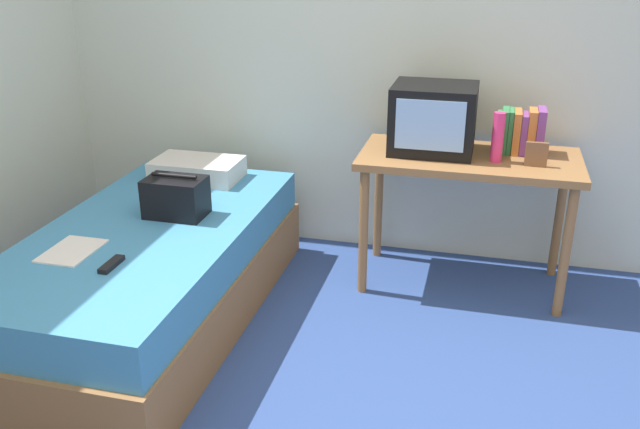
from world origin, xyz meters
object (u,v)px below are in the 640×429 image
at_px(remote_dark, 111,264).
at_px(picture_frame, 536,154).
at_px(handbag, 176,197).
at_px(pillow, 197,169).
at_px(book_row, 521,132).
at_px(tv, 433,118).
at_px(bed, 150,274).
at_px(desk, 468,173).
at_px(magazine, 72,251).
at_px(water_bottle, 498,137).

bearing_deg(remote_dark, picture_frame, 32.22).
xyz_separation_m(handbag, remote_dark, (-0.02, -0.61, -0.09)).
bearing_deg(pillow, book_row, 5.80).
relative_size(tv, picture_frame, 3.51).
xyz_separation_m(bed, desk, (1.51, 0.79, 0.41)).
height_order(desk, picture_frame, picture_frame).
distance_m(tv, magazine, 1.94).
xyz_separation_m(tv, handbag, (-1.22, -0.65, -0.32)).
distance_m(bed, water_bottle, 1.91).
height_order(tv, pillow, tv).
height_order(water_bottle, pillow, water_bottle).
relative_size(desk, book_row, 4.73).
bearing_deg(desk, picture_frame, -17.21).
bearing_deg(bed, water_bottle, 23.59).
height_order(water_bottle, magazine, water_bottle).
height_order(tv, handbag, tv).
height_order(bed, pillow, pillow).
xyz_separation_m(water_bottle, remote_dark, (-1.58, -1.15, -0.36)).
distance_m(bed, book_row, 2.08).
distance_m(water_bottle, book_row, 0.23).
bearing_deg(water_bottle, picture_frame, -8.84).
distance_m(tv, remote_dark, 1.81).
bearing_deg(desk, handbag, -156.68).
distance_m(book_row, pillow, 1.84).
bearing_deg(bed, pillow, 92.94).
xyz_separation_m(desk, handbag, (-1.42, -0.61, -0.05)).
xyz_separation_m(book_row, pillow, (-1.80, -0.18, -0.30)).
relative_size(bed, pillow, 3.97).
height_order(desk, tv, tv).
relative_size(water_bottle, pillow, 0.51).
bearing_deg(water_bottle, book_row, 58.50).
distance_m(bed, picture_frame, 2.05).
relative_size(tv, water_bottle, 1.70).
distance_m(desk, magazine, 2.05).
bearing_deg(remote_dark, pillow, 95.29).
relative_size(bed, magazine, 6.90).
xyz_separation_m(tv, pillow, (-1.34, -0.10, -0.37)).
distance_m(pillow, handbag, 0.57).
height_order(picture_frame, magazine, picture_frame).
relative_size(pillow, remote_dark, 3.23).
xyz_separation_m(bed, remote_dark, (0.07, -0.43, 0.27)).
bearing_deg(remote_dark, desk, 40.18).
relative_size(water_bottle, handbag, 0.86).
distance_m(pillow, magazine, 1.08).
bearing_deg(remote_dark, handbag, 87.96).
xyz_separation_m(pillow, remote_dark, (0.11, -1.16, -0.05)).
bearing_deg(book_row, magazine, -147.35).
distance_m(book_row, handbag, 1.85).
distance_m(pillow, remote_dark, 1.16).
relative_size(pillow, handbag, 1.68).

